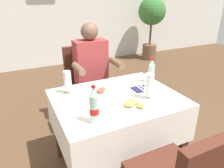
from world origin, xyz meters
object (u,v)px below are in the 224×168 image
plate_near_camera (134,104)px  beer_glass_middle (68,82)px  cola_bottle_secondary (151,72)px  potted_plant_corner (152,17)px  plate_far_diner (101,91)px  napkin_cutlery_set (142,89)px  cola_bottle_primary (94,107)px  chair_far_diner_seat (86,83)px  seated_diner_far (93,73)px  beer_glass_left (149,86)px  main_dining_table (117,115)px

plate_near_camera → beer_glass_middle: 0.61m
cola_bottle_secondary → potted_plant_corner: size_ratio=0.17×
plate_near_camera → plate_far_diner: 0.37m
napkin_cutlery_set → plate_near_camera: bearing=-133.4°
cola_bottle_primary → plate_far_diner: bearing=61.2°
chair_far_diner_seat → plate_near_camera: bearing=-87.6°
seated_diner_far → napkin_cutlery_set: bearing=-70.8°
chair_far_diner_seat → plate_near_camera: chair_far_diner_seat is taller
cola_bottle_secondary → potted_plant_corner: (1.94, 2.70, 0.18)m
plate_near_camera → beer_glass_left: bearing=19.7°
cola_bottle_secondary → napkin_cutlery_set: (-0.17, -0.09, -0.11)m
cola_bottle_primary → seated_diner_far: bearing=69.5°
beer_glass_left → potted_plant_corner: bearing=54.0°
plate_far_diner → potted_plant_corner: potted_plant_corner is taller
main_dining_table → napkin_cutlery_set: napkin_cutlery_set is taller
cola_bottle_secondary → beer_glass_middle: bearing=172.1°
seated_diner_far → cola_bottle_secondary: 0.70m
main_dining_table → plate_far_diner: (-0.08, 0.15, 0.19)m
beer_glass_left → beer_glass_middle: 0.69m
plate_near_camera → plate_far_diner: plate_near_camera is taller
beer_glass_left → cola_bottle_primary: bearing=-165.9°
beer_glass_middle → cola_bottle_primary: size_ratio=0.75×
seated_diner_far → beer_glass_middle: seated_diner_far is taller
plate_near_camera → cola_bottle_primary: bearing=-168.7°
chair_far_diner_seat → napkin_cutlery_set: chair_far_diner_seat is taller
beer_glass_left → cola_bottle_primary: size_ratio=0.79×
chair_far_diner_seat → potted_plant_corner: bearing=40.5°
seated_diner_far → napkin_cutlery_set: 0.69m
plate_near_camera → seated_diner_far: bearing=89.7°
main_dining_table → potted_plant_corner: potted_plant_corner is taller
plate_far_diner → potted_plant_corner: 3.66m
plate_far_diner → beer_glass_left: size_ratio=1.06×
plate_far_diner → beer_glass_middle: bearing=159.9°
beer_glass_left → potted_plant_corner: potted_plant_corner is taller
plate_far_diner → cola_bottle_secondary: 0.53m
seated_diner_far → plate_near_camera: (-0.00, -0.90, 0.04)m
plate_near_camera → potted_plant_corner: 3.85m
plate_near_camera → napkin_cutlery_set: 0.34m
plate_near_camera → cola_bottle_secondary: (0.40, 0.34, 0.09)m
plate_far_diner → napkin_cutlery_set: (0.36, -0.11, -0.01)m
potted_plant_corner → plate_far_diner: bearing=-132.5°
beer_glass_left → cola_bottle_primary: (-0.53, -0.13, 0.01)m
cola_bottle_secondary → plate_far_diner: bearing=178.7°
potted_plant_corner → cola_bottle_secondary: bearing=-125.7°
plate_near_camera → cola_bottle_primary: size_ratio=0.83×
chair_far_diner_seat → plate_near_camera: size_ratio=4.22×
plate_near_camera → beer_glass_middle: beer_glass_middle is taller
seated_diner_far → cola_bottle_secondary: (0.39, -0.56, 0.13)m
plate_near_camera → beer_glass_middle: (-0.40, 0.45, 0.09)m
main_dining_table → seated_diner_far: seated_diner_far is taller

